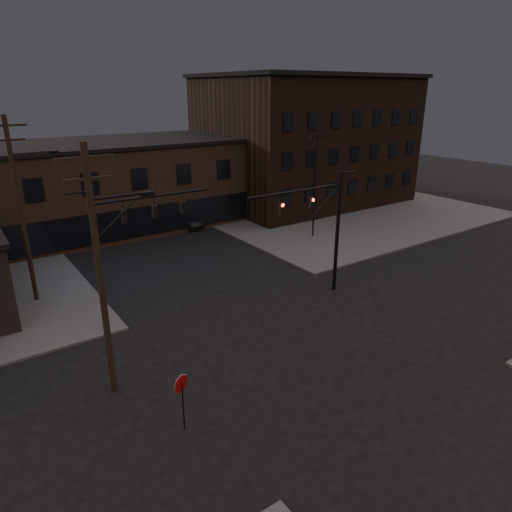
# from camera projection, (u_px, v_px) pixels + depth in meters

# --- Properties ---
(ground) EXTENTS (140.00, 140.00, 0.00)m
(ground) POSITION_uv_depth(u_px,v_px,m) (304.00, 346.00, 24.14)
(ground) COLOR black
(ground) RESTS_ON ground
(sidewalk_ne) EXTENTS (30.00, 30.00, 0.15)m
(sidewalk_ne) POSITION_uv_depth(u_px,v_px,m) (325.00, 206.00, 52.88)
(sidewalk_ne) COLOR #474744
(sidewalk_ne) RESTS_ON ground
(building_row) EXTENTS (40.00, 12.00, 8.00)m
(building_row) POSITION_uv_depth(u_px,v_px,m) (118.00, 186.00, 44.34)
(building_row) COLOR brown
(building_row) RESTS_ON ground
(building_right) EXTENTS (22.00, 16.00, 14.00)m
(building_right) POSITION_uv_depth(u_px,v_px,m) (305.00, 142.00, 53.58)
(building_right) COLOR black
(building_right) RESTS_ON ground
(traffic_signal_near) EXTENTS (7.12, 0.24, 8.00)m
(traffic_signal_near) POSITION_uv_depth(u_px,v_px,m) (325.00, 222.00, 28.79)
(traffic_signal_near) COLOR black
(traffic_signal_near) RESTS_ON ground
(traffic_signal_far) EXTENTS (7.12, 0.24, 8.00)m
(traffic_signal_far) POSITION_uv_depth(u_px,v_px,m) (119.00, 240.00, 24.97)
(traffic_signal_far) COLOR black
(traffic_signal_far) RESTS_ON ground
(stop_sign) EXTENTS (0.72, 0.33, 2.48)m
(stop_sign) POSITION_uv_depth(u_px,v_px,m) (182.00, 390.00, 17.68)
(stop_sign) COLOR black
(stop_sign) RESTS_ON ground
(utility_pole_near) EXTENTS (3.70, 0.28, 11.00)m
(utility_pole_near) POSITION_uv_depth(u_px,v_px,m) (101.00, 270.00, 18.60)
(utility_pole_near) COLOR black
(utility_pole_near) RESTS_ON ground
(utility_pole_mid) EXTENTS (3.70, 0.28, 11.50)m
(utility_pole_mid) POSITION_uv_depth(u_px,v_px,m) (22.00, 208.00, 27.22)
(utility_pole_mid) COLOR black
(utility_pole_mid) RESTS_ON ground
(lot_light_a) EXTENTS (1.50, 0.28, 9.14)m
(lot_light_a) POSITION_uv_depth(u_px,v_px,m) (315.00, 178.00, 40.01)
(lot_light_a) COLOR black
(lot_light_a) RESTS_ON ground
(lot_light_b) EXTENTS (1.50, 0.28, 9.14)m
(lot_light_b) POSITION_uv_depth(u_px,v_px,m) (326.00, 164.00, 47.09)
(lot_light_b) COLOR black
(lot_light_b) RESTS_ON ground
(parked_car_lot_a) EXTENTS (4.59, 3.02, 1.45)m
(parked_car_lot_a) POSITION_uv_depth(u_px,v_px,m) (303.00, 211.00, 47.65)
(parked_car_lot_a) COLOR black
(parked_car_lot_a) RESTS_ON sidewalk_ne
(parked_car_lot_b) EXTENTS (4.61, 2.14, 1.30)m
(parked_car_lot_b) POSITION_uv_depth(u_px,v_px,m) (272.00, 203.00, 51.01)
(parked_car_lot_b) COLOR #B4B4B6
(parked_car_lot_b) RESTS_ON sidewalk_ne
(car_crossing) EXTENTS (2.51, 4.95, 1.56)m
(car_crossing) POSITION_uv_depth(u_px,v_px,m) (183.00, 219.00, 44.86)
(car_crossing) COLOR black
(car_crossing) RESTS_ON ground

